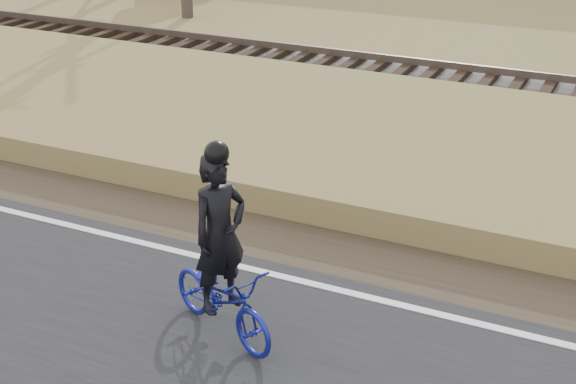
% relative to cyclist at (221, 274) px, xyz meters
% --- Properties ---
extents(ground, '(120.00, 120.00, 0.00)m').
position_rel_cyclist_xyz_m(ground, '(-4.01, 1.19, -0.81)').
color(ground, olive).
rests_on(ground, ground).
extents(edge_line, '(120.00, 0.12, 0.01)m').
position_rel_cyclist_xyz_m(edge_line, '(-4.01, 1.39, -0.75)').
color(edge_line, silver).
rests_on(edge_line, road).
extents(shoulder, '(120.00, 1.60, 0.04)m').
position_rel_cyclist_xyz_m(shoulder, '(-4.01, 2.39, -0.79)').
color(shoulder, '#473A2B').
rests_on(shoulder, ground).
extents(embankment, '(120.00, 5.00, 0.44)m').
position_rel_cyclist_xyz_m(embankment, '(-4.01, 5.39, -0.59)').
color(embankment, olive).
rests_on(embankment, ground).
extents(ballast, '(120.00, 3.00, 0.45)m').
position_rel_cyclist_xyz_m(ballast, '(-4.01, 9.19, -0.59)').
color(ballast, slate).
rests_on(ballast, ground).
extents(railroad, '(120.00, 2.40, 0.29)m').
position_rel_cyclist_xyz_m(railroad, '(-4.01, 9.19, -0.28)').
color(railroad, black).
rests_on(railroad, ballast).
extents(cyclist, '(1.77, 1.22, 2.29)m').
position_rel_cyclist_xyz_m(cyclist, '(0.00, 0.00, 0.00)').
color(cyclist, navy).
rests_on(cyclist, road).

